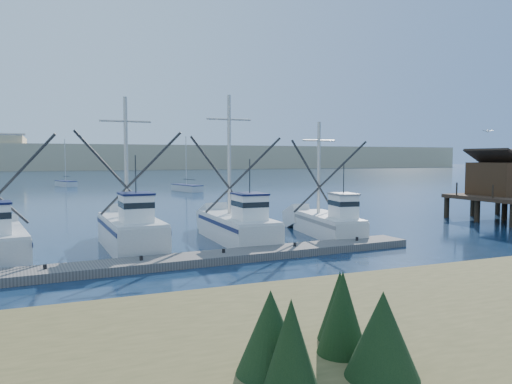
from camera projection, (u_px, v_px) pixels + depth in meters
ground at (366, 279)px, 20.61m from camera, size 500.00×500.00×0.00m
floating_dock at (141, 265)px, 22.43m from camera, size 29.44×3.68×0.39m
dune_ridge at (77, 157)px, 213.45m from camera, size 360.00×60.00×10.00m
trawler_fleet at (108, 234)px, 26.39m from camera, size 28.63×8.14×8.81m
sailboat_near at (187, 188)px, 73.51m from camera, size 3.27×6.92×8.10m
sailboat_far at (66, 184)px, 85.44m from camera, size 3.49×5.93×8.10m
flying_gull at (488, 131)px, 35.10m from camera, size 1.03×0.19×0.19m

